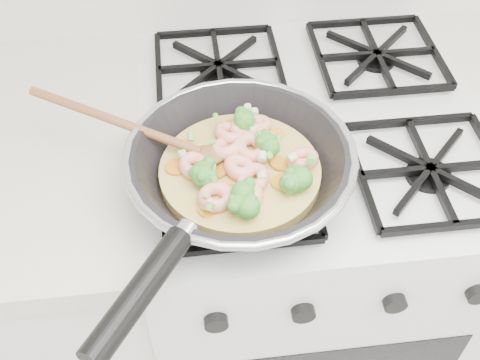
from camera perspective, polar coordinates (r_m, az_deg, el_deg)
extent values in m
cube|color=silver|center=(1.37, 5.38, -8.45)|extent=(0.60, 0.60, 0.90)
cube|color=black|center=(1.02, 7.20, 6.15)|extent=(0.56, 0.56, 0.02)
torus|color=#B6B5BD|center=(0.84, 0.00, 2.51)|extent=(0.34, 0.34, 0.01)
cylinder|color=black|center=(0.71, -9.74, -10.75)|extent=(0.14, 0.18, 0.03)
cylinder|color=#D1B65A|center=(0.87, 0.00, 0.73)|extent=(0.24, 0.24, 0.02)
ellipsoid|color=brown|center=(0.87, -3.12, 2.40)|extent=(0.07, 0.06, 0.02)
cylinder|color=brown|center=(0.90, -11.98, 5.62)|extent=(0.25, 0.13, 0.06)
torus|color=#FBAA94|center=(0.91, 1.05, 4.89)|extent=(0.06, 0.06, 0.02)
torus|color=#FBAA94|center=(0.90, -0.95, 4.53)|extent=(0.08, 0.08, 0.03)
torus|color=#FBAA94|center=(0.81, 0.63, -1.55)|extent=(0.07, 0.07, 0.03)
torus|color=#FBAA94|center=(0.87, 6.05, 2.01)|extent=(0.07, 0.07, 0.03)
torus|color=#FBAA94|center=(0.86, -4.50, 1.41)|extent=(0.06, 0.06, 0.02)
torus|color=#FBAA94|center=(0.88, -1.16, 3.18)|extent=(0.08, 0.08, 0.03)
torus|color=#FBAA94|center=(0.92, 1.69, 5.33)|extent=(0.06, 0.06, 0.02)
torus|color=#FBAA94|center=(0.84, 1.25, 0.16)|extent=(0.07, 0.07, 0.03)
torus|color=#FBAA94|center=(0.88, 1.08, 3.13)|extent=(0.07, 0.07, 0.02)
torus|color=#FBAA94|center=(0.81, -2.32, -1.65)|extent=(0.08, 0.08, 0.03)
torus|color=#FBAA94|center=(0.91, 0.34, 4.82)|extent=(0.06, 0.05, 0.03)
torus|color=#FBAA94|center=(0.85, -0.04, 1.20)|extent=(0.07, 0.07, 0.03)
ellipsoid|color=#449631|center=(0.87, 2.46, 3.67)|extent=(0.04, 0.04, 0.03)
ellipsoid|color=#449631|center=(0.82, 5.85, 0.12)|extent=(0.05, 0.05, 0.03)
ellipsoid|color=#449631|center=(0.83, -3.61, 0.43)|extent=(0.04, 0.04, 0.03)
ellipsoid|color=#449631|center=(0.83, -3.67, 0.88)|extent=(0.04, 0.04, 0.03)
ellipsoid|color=#449631|center=(0.87, 2.90, 3.19)|extent=(0.04, 0.04, 0.03)
ellipsoid|color=#449631|center=(0.79, -0.17, -2.38)|extent=(0.04, 0.04, 0.03)
ellipsoid|color=#449631|center=(0.82, 4.88, -0.27)|extent=(0.04, 0.04, 0.03)
ellipsoid|color=#449631|center=(0.80, 0.27, -1.29)|extent=(0.04, 0.04, 0.03)
ellipsoid|color=#449631|center=(0.79, 0.80, -2.65)|extent=(0.04, 0.04, 0.03)
ellipsoid|color=#449631|center=(0.90, 0.43, 5.66)|extent=(0.04, 0.04, 0.03)
cylinder|color=orange|center=(0.81, -3.15, -2.87)|extent=(0.04, 0.04, 0.00)
cylinder|color=orange|center=(0.87, -6.16, 1.24)|extent=(0.05, 0.05, 0.00)
cylinder|color=orange|center=(0.92, -0.61, 5.15)|extent=(0.04, 0.04, 0.01)
cylinder|color=orange|center=(0.91, 3.62, 4.24)|extent=(0.04, 0.04, 0.01)
cylinder|color=orange|center=(0.84, -0.50, -0.71)|extent=(0.04, 0.04, 0.01)
cylinder|color=orange|center=(0.92, 1.98, 4.87)|extent=(0.04, 0.04, 0.01)
cylinder|color=orange|center=(0.82, 0.61, -1.62)|extent=(0.03, 0.03, 0.01)
cylinder|color=orange|center=(0.84, 4.10, -0.21)|extent=(0.04, 0.04, 0.00)
cylinder|color=orange|center=(0.86, -2.22, 0.85)|extent=(0.05, 0.05, 0.00)
cylinder|color=orange|center=(0.87, -3.39, 1.43)|extent=(0.04, 0.04, 0.01)
cylinder|color=orange|center=(0.81, 0.41, -2.62)|extent=(0.04, 0.04, 0.01)
cylinder|color=orange|center=(0.83, -0.62, -1.48)|extent=(0.04, 0.04, 0.00)
cylinder|color=orange|center=(0.87, 3.91, 1.60)|extent=(0.03, 0.03, 0.01)
cylinder|color=#BFE19F|center=(0.92, 0.76, 6.99)|extent=(0.01, 0.01, 0.01)
cylinder|color=#63B849|center=(0.91, -2.34, 6.12)|extent=(0.01, 0.01, 0.01)
cylinder|color=#BFE19F|center=(0.84, -2.66, 1.26)|extent=(0.01, 0.01, 0.01)
cylinder|color=#63B849|center=(0.85, 2.76, 2.37)|extent=(0.01, 0.01, 0.01)
cylinder|color=#63B849|center=(0.79, -2.97, -2.51)|extent=(0.01, 0.01, 0.01)
cylinder|color=#BFE19F|center=(0.85, 2.14, 2.27)|extent=(0.01, 0.01, 0.01)
cylinder|color=#BFE19F|center=(0.85, -0.89, 1.70)|extent=(0.01, 0.01, 0.01)
cylinder|color=#63B849|center=(0.87, 1.89, 4.37)|extent=(0.01, 0.01, 0.01)
cylinder|color=#BFE19F|center=(0.89, 1.18, 4.85)|extent=(0.01, 0.01, 0.01)
cylinder|color=#63B849|center=(0.79, -3.32, -1.51)|extent=(0.01, 0.01, 0.01)
cylinder|color=#63B849|center=(0.89, 2.23, 4.52)|extent=(0.01, 0.01, 0.01)
cylinder|color=#BFE19F|center=(0.86, -5.59, 2.57)|extent=(0.01, 0.01, 0.01)
cylinder|color=#BFE19F|center=(0.82, 2.12, 0.36)|extent=(0.01, 0.01, 0.01)
cylinder|color=#63B849|center=(0.88, -2.65, 3.69)|extent=(0.01, 0.01, 0.01)
cylinder|color=#63B849|center=(0.84, 6.84, 1.95)|extent=(0.01, 0.01, 0.01)
cylinder|color=#63B849|center=(0.87, 3.75, 4.12)|extent=(0.01, 0.01, 0.01)
cylinder|color=#BFE19F|center=(0.92, 1.41, 6.57)|extent=(0.01, 0.01, 0.01)
cylinder|color=#63B849|center=(0.88, -4.76, 4.20)|extent=(0.01, 0.01, 0.01)
cylinder|color=#BFE19F|center=(0.84, 5.05, 2.18)|extent=(0.01, 0.01, 0.01)
cylinder|color=#BFE19F|center=(0.82, 6.18, 0.00)|extent=(0.01, 0.01, 0.01)
cylinder|color=#63B849|center=(0.82, -2.58, 0.17)|extent=(0.01, 0.01, 0.01)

